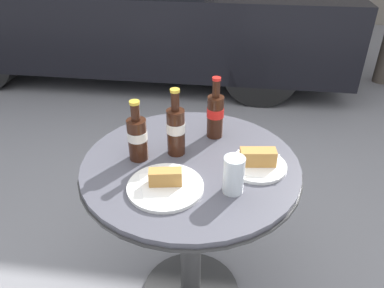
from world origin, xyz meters
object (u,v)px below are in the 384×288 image
at_px(lunch_plate_far, 165,185).
at_px(lunch_plate_near, 257,162).
at_px(cola_bottle_center, 176,129).
at_px(parked_car, 130,8).
at_px(drinking_glass, 234,176).
at_px(cola_bottle_right, 215,114).
at_px(bistro_table, 191,201).
at_px(cola_bottle_left, 138,137).

bearing_deg(lunch_plate_far, lunch_plate_near, 28.28).
distance_m(cola_bottle_center, parked_car, 2.88).
xyz_separation_m(drinking_glass, parked_car, (-1.17, 2.91, -0.15)).
relative_size(cola_bottle_right, cola_bottle_center, 0.97).
bearing_deg(lunch_plate_far, cola_bottle_center, 90.28).
xyz_separation_m(bistro_table, cola_bottle_center, (-0.06, 0.05, 0.28)).
height_order(cola_bottle_left, lunch_plate_near, cola_bottle_left).
distance_m(cola_bottle_center, lunch_plate_far, 0.22).
distance_m(cola_bottle_right, drinking_glass, 0.34).
distance_m(cola_bottle_left, drinking_glass, 0.37).
distance_m(bistro_table, lunch_plate_near, 0.30).
distance_m(cola_bottle_left, cola_bottle_center, 0.14).
bearing_deg(cola_bottle_left, drinking_glass, -22.57).
bearing_deg(cola_bottle_right, parked_car, 112.76).
bearing_deg(parked_car, drinking_glass, -68.13).
bearing_deg(bistro_table, cola_bottle_left, 179.57).
height_order(drinking_glass, lunch_plate_far, drinking_glass).
bearing_deg(bistro_table, lunch_plate_near, -0.00).
xyz_separation_m(lunch_plate_near, lunch_plate_far, (-0.29, -0.15, -0.01)).
bearing_deg(cola_bottle_right, cola_bottle_left, -142.93).
height_order(cola_bottle_left, drinking_glass, cola_bottle_left).
bearing_deg(cola_bottle_left, lunch_plate_far, -51.05).
relative_size(cola_bottle_left, cola_bottle_center, 0.89).
xyz_separation_m(cola_bottle_right, drinking_glass, (0.09, -0.33, -0.04)).
height_order(cola_bottle_right, cola_bottle_center, cola_bottle_center).
bearing_deg(cola_bottle_center, parked_car, 109.36).
relative_size(cola_bottle_left, cola_bottle_right, 0.92).
relative_size(cola_bottle_center, drinking_glass, 2.02).
relative_size(drinking_glass, lunch_plate_near, 0.61).
height_order(bistro_table, cola_bottle_center, cola_bottle_center).
distance_m(cola_bottle_center, lunch_plate_near, 0.30).
bearing_deg(drinking_glass, cola_bottle_left, 157.43).
xyz_separation_m(cola_bottle_left, lunch_plate_near, (0.41, -0.00, -0.07)).
bearing_deg(lunch_plate_far, drinking_glass, 4.30).
bearing_deg(lunch_plate_near, parked_car, 114.19).
bearing_deg(cola_bottle_right, lunch_plate_far, -109.91).
bearing_deg(parked_car, lunch_plate_far, -71.90).
bearing_deg(bistro_table, cola_bottle_right, 70.58).
height_order(bistro_table, cola_bottle_right, cola_bottle_right).
height_order(cola_bottle_right, parked_car, parked_car).
distance_m(cola_bottle_left, cola_bottle_right, 0.32).
distance_m(bistro_table, parked_car, 2.95).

